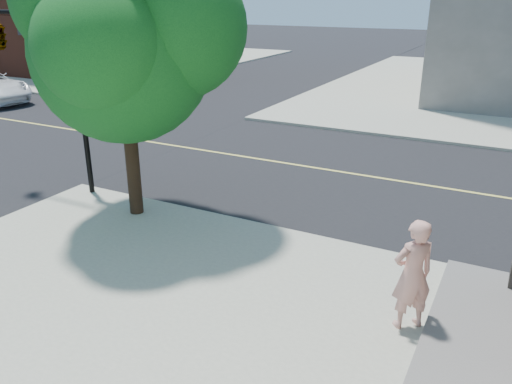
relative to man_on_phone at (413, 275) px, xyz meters
The scene contains 6 objects.
ground 8.51m from the man_on_phone, 163.92° to the left, with size 140.00×140.00×0.00m, color black.
road_ew 10.67m from the man_on_phone, 139.89° to the left, with size 140.00×9.00×0.01m, color black.
sidewalk_nw 39.21m from the man_on_phone, 142.55° to the left, with size 26.00×25.00×0.12m, color #A3A390.
man_on_phone is the anchor object (origin of this frame).
street_tree 7.36m from the man_on_phone, 166.54° to the left, with size 4.73×4.30×6.27m.
signal_pole 11.25m from the man_on_phone, 169.19° to the left, with size 4.04×0.46×4.57m.
Camera 1 is at (9.19, -9.36, 4.91)m, focal length 36.35 mm.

